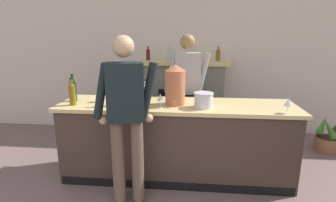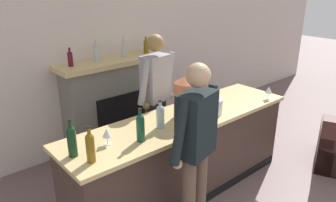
{
  "view_description": "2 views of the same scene",
  "coord_description": "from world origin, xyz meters",
  "px_view_note": "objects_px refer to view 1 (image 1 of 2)",
  "views": [
    {
      "loc": [
        0.42,
        -0.49,
        1.8
      ],
      "look_at": [
        0.1,
        2.79,
        0.96
      ],
      "focal_mm": 28.0,
      "sensor_mm": 36.0,
      "label": 1
    },
    {
      "loc": [
        -2.09,
        0.19,
        2.44
      ],
      "look_at": [
        0.09,
        2.72,
        1.16
      ],
      "focal_mm": 35.0,
      "sensor_mm": 36.0,
      "label": 2
    }
  ],
  "objects_px": {
    "wine_bottle_rose_blush": "(72,93)",
    "wine_glass_near_bucket": "(99,93)",
    "copper_dispenser": "(175,85)",
    "wine_bottle_port_short": "(117,93)",
    "wine_bottle_cabernet_heavy": "(73,89)",
    "wine_glass_front_right": "(288,102)",
    "person_bartender": "(187,91)",
    "wine_glass_mid_counter": "(160,98)",
    "fireplace_stone": "(182,98)",
    "potted_plant_corner": "(327,138)",
    "person_customer": "(126,117)",
    "ice_bucket_steel": "(204,100)",
    "wine_bottle_chardonnay_pale": "(145,93)"
  },
  "relations": [
    {
      "from": "person_bartender",
      "to": "ice_bucket_steel",
      "type": "bearing_deg",
      "value": -74.47
    },
    {
      "from": "ice_bucket_steel",
      "to": "wine_bottle_chardonnay_pale",
      "type": "bearing_deg",
      "value": 172.05
    },
    {
      "from": "person_bartender",
      "to": "wine_glass_mid_counter",
      "type": "bearing_deg",
      "value": -109.23
    },
    {
      "from": "potted_plant_corner",
      "to": "wine_bottle_port_short",
      "type": "relative_size",
      "value": 1.72
    },
    {
      "from": "wine_glass_near_bucket",
      "to": "ice_bucket_steel",
      "type": "bearing_deg",
      "value": -6.29
    },
    {
      "from": "person_bartender",
      "to": "ice_bucket_steel",
      "type": "relative_size",
      "value": 7.9
    },
    {
      "from": "fireplace_stone",
      "to": "wine_glass_mid_counter",
      "type": "bearing_deg",
      "value": -96.09
    },
    {
      "from": "wine_bottle_chardonnay_pale",
      "to": "potted_plant_corner",
      "type": "bearing_deg",
      "value": 20.92
    },
    {
      "from": "person_customer",
      "to": "wine_glass_near_bucket",
      "type": "bearing_deg",
      "value": 128.45
    },
    {
      "from": "wine_bottle_rose_blush",
      "to": "wine_glass_near_bucket",
      "type": "bearing_deg",
      "value": 34.33
    },
    {
      "from": "potted_plant_corner",
      "to": "wine_bottle_chardonnay_pale",
      "type": "height_order",
      "value": "wine_bottle_chardonnay_pale"
    },
    {
      "from": "wine_glass_mid_counter",
      "to": "wine_bottle_rose_blush",
      "type": "bearing_deg",
      "value": 179.21
    },
    {
      "from": "person_bartender",
      "to": "wine_bottle_port_short",
      "type": "distance_m",
      "value": 1.12
    },
    {
      "from": "fireplace_stone",
      "to": "wine_bottle_port_short",
      "type": "bearing_deg",
      "value": -113.11
    },
    {
      "from": "person_customer",
      "to": "potted_plant_corner",
      "type": "bearing_deg",
      "value": 30.28
    },
    {
      "from": "copper_dispenser",
      "to": "wine_glass_front_right",
      "type": "relative_size",
      "value": 2.91
    },
    {
      "from": "wine_bottle_cabernet_heavy",
      "to": "wine_glass_front_right",
      "type": "relative_size",
      "value": 2.1
    },
    {
      "from": "fireplace_stone",
      "to": "potted_plant_corner",
      "type": "bearing_deg",
      "value": -12.48
    },
    {
      "from": "person_customer",
      "to": "wine_bottle_port_short",
      "type": "bearing_deg",
      "value": 115.15
    },
    {
      "from": "wine_bottle_rose_blush",
      "to": "wine_glass_near_bucket",
      "type": "relative_size",
      "value": 2.01
    },
    {
      "from": "ice_bucket_steel",
      "to": "wine_bottle_chardonnay_pale",
      "type": "height_order",
      "value": "wine_bottle_chardonnay_pale"
    },
    {
      "from": "person_bartender",
      "to": "wine_glass_near_bucket",
      "type": "bearing_deg",
      "value": -150.11
    },
    {
      "from": "wine_bottle_port_short",
      "to": "wine_glass_front_right",
      "type": "distance_m",
      "value": 1.92
    },
    {
      "from": "potted_plant_corner",
      "to": "wine_bottle_cabernet_heavy",
      "type": "bearing_deg",
      "value": -165.01
    },
    {
      "from": "fireplace_stone",
      "to": "potted_plant_corner",
      "type": "relative_size",
      "value": 2.88
    },
    {
      "from": "copper_dispenser",
      "to": "person_bartender",
      "type": "bearing_deg",
      "value": 79.25
    },
    {
      "from": "copper_dispenser",
      "to": "wine_bottle_rose_blush",
      "type": "distance_m",
      "value": 1.23
    },
    {
      "from": "fireplace_stone",
      "to": "ice_bucket_steel",
      "type": "xyz_separation_m",
      "value": [
        0.32,
        -1.65,
        0.37
      ]
    },
    {
      "from": "person_customer",
      "to": "wine_bottle_cabernet_heavy",
      "type": "distance_m",
      "value": 1.08
    },
    {
      "from": "wine_bottle_rose_blush",
      "to": "wine_glass_near_bucket",
      "type": "distance_m",
      "value": 0.32
    },
    {
      "from": "fireplace_stone",
      "to": "wine_bottle_cabernet_heavy",
      "type": "height_order",
      "value": "fireplace_stone"
    },
    {
      "from": "wine_glass_mid_counter",
      "to": "person_customer",
      "type": "bearing_deg",
      "value": -122.66
    },
    {
      "from": "wine_bottle_chardonnay_pale",
      "to": "wine_bottle_port_short",
      "type": "xyz_separation_m",
      "value": [
        -0.32,
        -0.1,
        0.01
      ]
    },
    {
      "from": "wine_bottle_rose_blush",
      "to": "wine_glass_near_bucket",
      "type": "xyz_separation_m",
      "value": [
        0.26,
        0.18,
        -0.03
      ]
    },
    {
      "from": "potted_plant_corner",
      "to": "wine_bottle_rose_blush",
      "type": "xyz_separation_m",
      "value": [
        -3.57,
        -1.17,
        0.91
      ]
    },
    {
      "from": "copper_dispenser",
      "to": "wine_bottle_port_short",
      "type": "relative_size",
      "value": 1.45
    },
    {
      "from": "ice_bucket_steel",
      "to": "wine_glass_mid_counter",
      "type": "bearing_deg",
      "value": -174.31
    },
    {
      "from": "wine_bottle_chardonnay_pale",
      "to": "wine_glass_front_right",
      "type": "height_order",
      "value": "wine_bottle_chardonnay_pale"
    },
    {
      "from": "person_customer",
      "to": "person_bartender",
      "type": "bearing_deg",
      "value": 65.64
    },
    {
      "from": "copper_dispenser",
      "to": "wine_glass_near_bucket",
      "type": "height_order",
      "value": "copper_dispenser"
    },
    {
      "from": "copper_dispenser",
      "to": "wine_glass_front_right",
      "type": "bearing_deg",
      "value": -11.47
    },
    {
      "from": "wine_bottle_chardonnay_pale",
      "to": "wine_bottle_port_short",
      "type": "height_order",
      "value": "wine_bottle_port_short"
    },
    {
      "from": "person_bartender",
      "to": "wine_bottle_cabernet_heavy",
      "type": "distance_m",
      "value": 1.55
    },
    {
      "from": "wine_glass_mid_counter",
      "to": "wine_glass_front_right",
      "type": "bearing_deg",
      "value": -3.57
    },
    {
      "from": "person_bartender",
      "to": "potted_plant_corner",
      "type": "bearing_deg",
      "value": 9.3
    },
    {
      "from": "copper_dispenser",
      "to": "ice_bucket_steel",
      "type": "relative_size",
      "value": 2.12
    },
    {
      "from": "wine_bottle_cabernet_heavy",
      "to": "person_customer",
      "type": "bearing_deg",
      "value": -37.83
    },
    {
      "from": "person_bartender",
      "to": "wine_bottle_chardonnay_pale",
      "type": "relative_size",
      "value": 5.96
    },
    {
      "from": "ice_bucket_steel",
      "to": "fireplace_stone",
      "type": "bearing_deg",
      "value": 100.91
    },
    {
      "from": "fireplace_stone",
      "to": "wine_bottle_port_short",
      "type": "relative_size",
      "value": 4.97
    }
  ]
}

